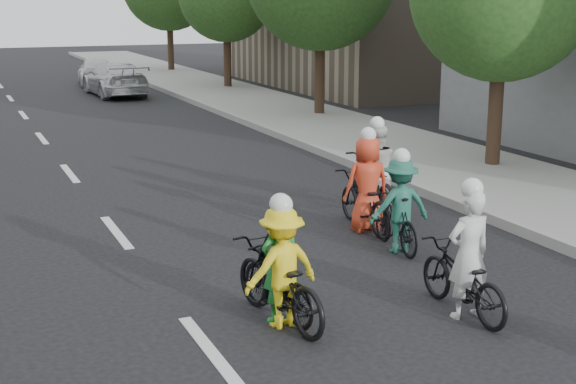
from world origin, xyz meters
TOP-DOWN VIEW (x-y plane):
  - ground at (0.00, 0.00)m, footprint 120.00×120.00m
  - sidewalk_right at (8.00, 10.00)m, footprint 4.00×80.00m
  - curb_right at (6.05, 10.00)m, footprint 0.18×80.00m
  - cyclist_0 at (1.05, 0.56)m, footprint 0.69×1.53m
  - cyclist_1 at (4.54, 4.45)m, footprint 0.95×2.03m
  - cyclist_2 at (3.74, 2.29)m, footprint 0.99×1.52m
  - cyclist_3 at (1.00, 0.41)m, footprint 1.01×1.95m
  - cyclist_5 at (3.15, -0.22)m, footprint 0.59×1.70m
  - cyclist_6 at (3.85, 3.53)m, footprint 0.81×1.84m
  - follow_car_lead at (3.95, 24.26)m, footprint 2.06×4.64m
  - follow_car_trail at (4.00, 28.60)m, footprint 1.95×3.91m

SIDE VIEW (x-z plane):
  - ground at x=0.00m, z-range 0.00..0.00m
  - sidewalk_right at x=8.00m, z-range 0.00..0.15m
  - curb_right at x=6.05m, z-range 0.00..0.18m
  - cyclist_0 at x=1.05m, z-range -0.24..1.33m
  - cyclist_5 at x=3.15m, z-range -0.31..1.42m
  - cyclist_3 at x=1.00m, z-range -0.21..1.39m
  - cyclist_6 at x=3.85m, z-range -0.27..1.47m
  - cyclist_2 at x=3.74m, z-range -0.18..1.42m
  - cyclist_1 at x=4.54m, z-range -0.25..1.50m
  - follow_car_trail at x=4.00m, z-range 0.00..1.28m
  - follow_car_lead at x=3.95m, z-range 0.00..1.32m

